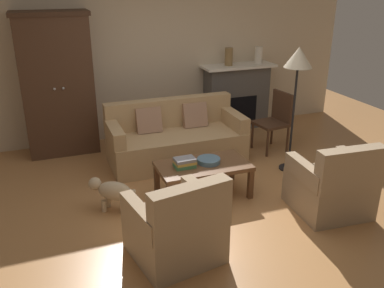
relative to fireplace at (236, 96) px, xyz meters
The scene contains 15 objects.
ground_plane 2.83m from the fireplace, 124.00° to the right, with size 9.60×9.60×0.00m, color #B27A47.
back_wall 1.78m from the fireplace, behind, with size 7.20×0.10×2.80m, color beige.
fireplace is the anchor object (origin of this frame).
armoire 2.99m from the fireplace, behind, with size 1.06×0.57×2.07m.
couch 1.79m from the fireplace, 145.24° to the right, with size 1.92×0.85×0.86m.
coffee_table 2.62m from the fireplace, 124.65° to the right, with size 1.10×0.60×0.42m.
fruit_bowl 2.55m from the fireplace, 123.44° to the right, with size 0.28×0.28×0.06m, color slate.
book_stack 2.75m from the fireplace, 128.68° to the right, with size 0.25×0.18×0.11m.
mantel_vase_bronze 0.72m from the fireplace, behind, with size 0.13×0.13×0.29m, color olive.
mantel_vase_cream 0.79m from the fireplace, ahead, with size 0.13×0.13×0.29m, color beige.
armchair_near_left 3.87m from the fireplace, 124.19° to the right, with size 0.89×0.89×0.88m.
armchair_near_right 3.03m from the fireplace, 95.15° to the right, with size 0.83×0.82×0.88m.
side_chair_wooden 1.15m from the fireplace, 84.57° to the right, with size 0.49×0.49×0.90m.
floor_lamp 2.06m from the fireplace, 92.34° to the right, with size 0.36×0.36×1.69m.
dog 3.35m from the fireplace, 140.73° to the right, with size 0.49×0.41×0.39m.
Camera 1 is at (-1.64, -4.06, 2.50)m, focal length 39.06 mm.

